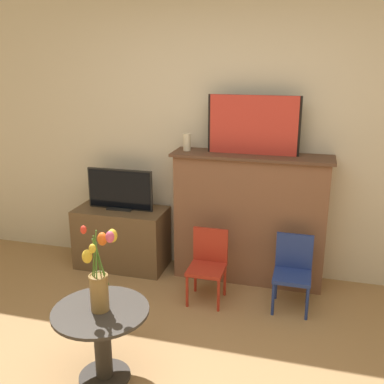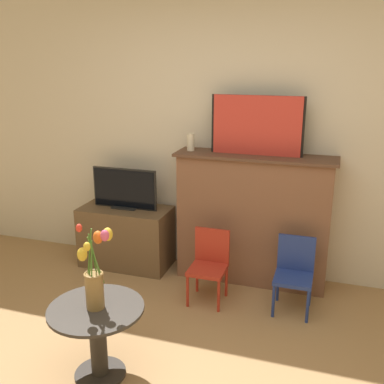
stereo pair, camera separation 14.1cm
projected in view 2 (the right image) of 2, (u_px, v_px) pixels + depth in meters
The scene contains 10 objects.
wall_back at pixel (238, 129), 4.01m from camera, with size 8.00×0.06×2.70m.
fireplace_mantel at pixel (253, 218), 3.99m from camera, with size 1.38×0.37×1.17m.
painting at pixel (257, 125), 3.76m from camera, with size 0.78×0.03×0.50m.
mantel_candle at pixel (191, 142), 3.98m from camera, with size 0.07×0.07×0.15m.
tv_stand at pixel (126, 236), 4.37m from camera, with size 0.86×0.43×0.58m.
tv_monitor at pixel (125, 189), 4.24m from camera, with size 0.64×0.12×0.39m.
chair_red at pixel (209, 262), 3.73m from camera, with size 0.30×0.30×0.60m.
chair_blue at pixel (294, 270), 3.58m from camera, with size 0.30×0.30×0.60m.
side_table at pixel (98, 331), 2.81m from camera, with size 0.60×0.60×0.49m.
vase_tulips at pixel (95, 275), 2.70m from camera, with size 0.20×0.20×0.54m.
Camera 2 is at (0.84, -1.80, 1.97)m, focal length 42.00 mm.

